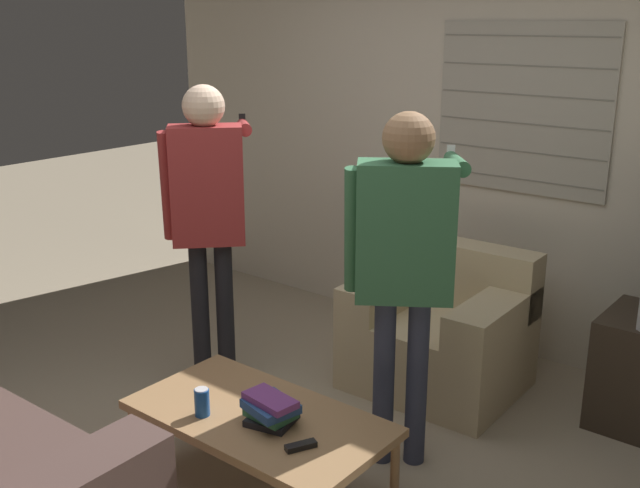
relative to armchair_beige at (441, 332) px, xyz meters
The scene contains 9 objects.
ground_plane 1.37m from the armchair_beige, 100.07° to the right, with size 16.00×16.00×0.00m, color gray.
wall_back 1.22m from the armchair_beige, 107.21° to the left, with size 5.20×0.08×2.55m.
armchair_beige is the anchor object (origin of this frame).
coffee_table 1.43m from the armchair_beige, 93.76° to the right, with size 1.16×0.62×0.40m.
person_left_standing 1.52m from the armchair_beige, 141.75° to the right, with size 0.52×0.82×1.72m.
person_right_standing 1.13m from the armchair_beige, 73.53° to the right, with size 0.53×0.85×1.68m.
book_stack 1.45m from the armchair_beige, 90.02° to the right, with size 0.25×0.22×0.13m.
soda_can 1.62m from the armchair_beige, 99.97° to the right, with size 0.07×0.07×0.13m.
spare_remote 1.54m from the armchair_beige, 81.56° to the right, with size 0.09×0.13×0.02m.
Camera 1 is at (2.16, -2.22, 2.06)m, focal length 42.00 mm.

